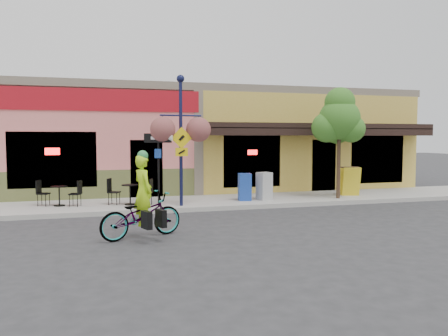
% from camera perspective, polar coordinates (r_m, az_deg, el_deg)
% --- Properties ---
extents(ground, '(90.00, 90.00, 0.00)m').
position_cam_1_polar(ground, '(14.12, 3.68, -5.75)').
color(ground, '#2D2D30').
rests_on(ground, ground).
extents(sidewalk, '(24.00, 3.00, 0.15)m').
position_cam_1_polar(sidewalk, '(15.98, 1.29, -4.33)').
color(sidewalk, '#9E9B93').
rests_on(sidewalk, ground).
extents(curb, '(24.00, 0.12, 0.15)m').
position_cam_1_polar(curb, '(14.62, 2.96, -5.12)').
color(curb, '#A8A59E').
rests_on(curb, ground).
extents(building, '(18.20, 8.20, 4.50)m').
position_cam_1_polar(building, '(21.14, -3.08, 3.62)').
color(building, '#E87873').
rests_on(building, ground).
extents(bicycle, '(2.19, 1.40, 1.09)m').
position_cam_1_polar(bicycle, '(10.62, -10.75, -6.09)').
color(bicycle, maroon).
rests_on(bicycle, ground).
extents(cyclist_rider, '(0.61, 0.74, 1.73)m').
position_cam_1_polar(cyclist_rider, '(10.57, -10.51, -4.36)').
color(cyclist_rider, '#B3ED18').
rests_on(cyclist_rider, ground).
extents(lamp_post, '(1.38, 0.58, 4.27)m').
position_cam_1_polar(lamp_post, '(14.31, -5.65, 3.57)').
color(lamp_post, '#12163A').
rests_on(lamp_post, sidewalk).
extents(one_way_sign, '(0.91, 0.55, 2.37)m').
position_cam_1_polar(one_way_sign, '(14.24, -8.54, -0.29)').
color(one_way_sign, black).
rests_on(one_way_sign, sidewalk).
extents(cafe_set_left, '(1.58, 1.16, 0.86)m').
position_cam_1_polar(cafe_set_left, '(15.27, -20.72, -3.07)').
color(cafe_set_left, black).
rests_on(cafe_set_left, sidewalk).
extents(cafe_set_right, '(1.65, 1.25, 0.89)m').
position_cam_1_polar(cafe_set_right, '(14.86, -12.17, -3.03)').
color(cafe_set_right, black).
rests_on(cafe_set_right, sidewalk).
extents(newspaper_box_blue, '(0.48, 0.44, 0.97)m').
position_cam_1_polar(newspaper_box_blue, '(15.56, 2.72, -2.49)').
color(newspaper_box_blue, '#1A3EA0').
rests_on(newspaper_box_blue, sidewalk).
extents(newspaper_box_grey, '(0.56, 0.53, 0.99)m').
position_cam_1_polar(newspaper_box_grey, '(15.78, 5.27, -2.37)').
color(newspaper_box_grey, '#A4A4A4').
rests_on(newspaper_box_grey, sidewalk).
extents(street_tree, '(1.66, 1.66, 4.12)m').
position_cam_1_polar(street_tree, '(16.57, 14.79, 3.24)').
color(street_tree, '#3D7A26').
rests_on(street_tree, sidewalk).
extents(sandwich_board, '(0.77, 0.64, 1.11)m').
position_cam_1_polar(sandwich_board, '(17.41, 16.32, -1.71)').
color(sandwich_board, yellow).
rests_on(sandwich_board, sidewalk).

